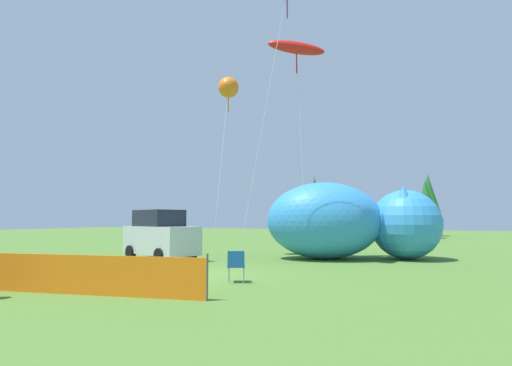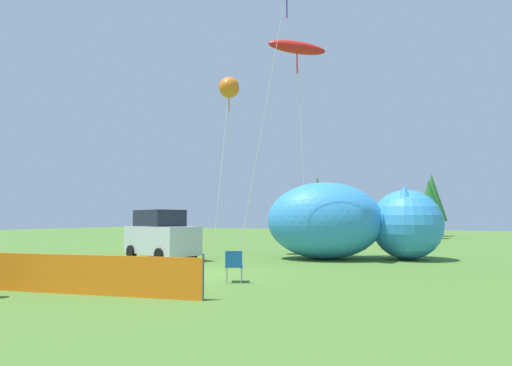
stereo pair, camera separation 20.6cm
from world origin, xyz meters
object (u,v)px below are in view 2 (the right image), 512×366
parked_car (161,235)px  kite_orange_flower (229,88)px  inflatable_cat (349,223)px  folding_chair (234,264)px  kite_red_lizard (297,48)px

parked_car → kite_orange_flower: 8.35m
parked_car → inflatable_cat: inflatable_cat is taller
folding_chair → kite_orange_flower: kite_orange_flower is taller
inflatable_cat → kite_red_lizard: kite_red_lizard is taller
kite_orange_flower → kite_red_lizard: 4.00m
folding_chair → kite_red_lizard: size_ratio=0.09×
parked_car → kite_red_lizard: size_ratio=0.41×
inflatable_cat → kite_red_lizard: (-2.23, -0.70, 8.62)m
folding_chair → kite_red_lizard: bearing=-20.4°
inflatable_cat → kite_red_lizard: bearing=176.2°
folding_chair → kite_orange_flower: size_ratio=0.10×
kite_orange_flower → parked_car: bearing=-126.7°
kite_orange_flower → kite_red_lizard: (3.67, 0.19, 1.57)m
folding_chair → parked_car: bearing=29.7°
folding_chair → inflatable_cat: 8.52m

